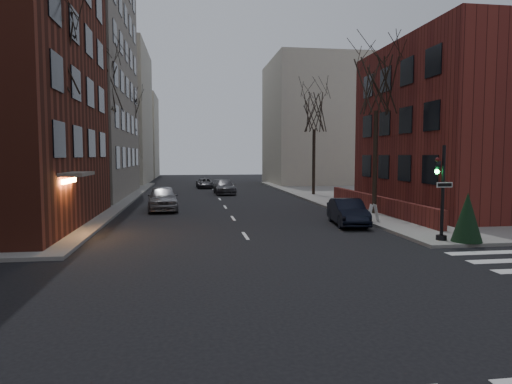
{
  "coord_description": "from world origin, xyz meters",
  "views": [
    {
      "loc": [
        -2.55,
        -8.75,
        3.72
      ],
      "look_at": [
        0.57,
        12.49,
        2.0
      ],
      "focal_mm": 32.0,
      "sensor_mm": 36.0,
      "label": 1
    }
  ],
  "objects_px": {
    "tree_left_b": "(101,84)",
    "parked_sedan": "(348,212)",
    "tree_left_a": "(52,53)",
    "tree_right_b": "(314,113)",
    "car_lane_far": "(205,183)",
    "tree_left_c": "(127,113)",
    "streetlamp_far": "(136,151)",
    "tree_right_a": "(377,84)",
    "sandwich_board": "(373,213)",
    "evergreen_shrub": "(467,217)",
    "streetlamp_near": "(101,147)",
    "car_lane_silver": "(163,198)",
    "car_lane_gray": "(224,187)",
    "traffic_signal": "(441,199)"
  },
  "relations": [
    {
      "from": "tree_left_b",
      "to": "parked_sedan",
      "type": "relative_size",
      "value": 2.54
    },
    {
      "from": "tree_left_a",
      "to": "parked_sedan",
      "type": "xyz_separation_m",
      "value": [
        14.63,
        0.49,
        -7.77
      ]
    },
    {
      "from": "tree_right_b",
      "to": "car_lane_far",
      "type": "relative_size",
      "value": 2.29
    },
    {
      "from": "tree_left_c",
      "to": "streetlamp_far",
      "type": "relative_size",
      "value": 1.55
    },
    {
      "from": "tree_right_a",
      "to": "tree_right_b",
      "type": "distance_m",
      "value": 14.01
    },
    {
      "from": "tree_right_a",
      "to": "sandwich_board",
      "type": "relative_size",
      "value": 10.24
    },
    {
      "from": "streetlamp_far",
      "to": "car_lane_far",
      "type": "height_order",
      "value": "streetlamp_far"
    },
    {
      "from": "tree_right_a",
      "to": "sandwich_board",
      "type": "bearing_deg",
      "value": -113.8
    },
    {
      "from": "tree_left_b",
      "to": "streetlamp_far",
      "type": "bearing_deg",
      "value": 87.85
    },
    {
      "from": "parked_sedan",
      "to": "car_lane_far",
      "type": "xyz_separation_m",
      "value": [
        -6.63,
        29.05,
        -0.14
      ]
    },
    {
      "from": "tree_right_a",
      "to": "evergreen_shrub",
      "type": "height_order",
      "value": "tree_right_a"
    },
    {
      "from": "tree_left_c",
      "to": "streetlamp_near",
      "type": "xyz_separation_m",
      "value": [
        0.6,
        -18.0,
        -3.79
      ]
    },
    {
      "from": "car_lane_silver",
      "to": "sandwich_board",
      "type": "xyz_separation_m",
      "value": [
        11.65,
        -8.08,
        -0.21
      ]
    },
    {
      "from": "streetlamp_far",
      "to": "tree_left_a",
      "type": "bearing_deg",
      "value": -91.23
    },
    {
      "from": "tree_left_c",
      "to": "car_lane_gray",
      "type": "bearing_deg",
      "value": -26.77
    },
    {
      "from": "car_lane_gray",
      "to": "tree_left_c",
      "type": "bearing_deg",
      "value": 151.73
    },
    {
      "from": "parked_sedan",
      "to": "sandwich_board",
      "type": "relative_size",
      "value": 4.49
    },
    {
      "from": "tree_right_a",
      "to": "car_lane_gray",
      "type": "height_order",
      "value": "tree_right_a"
    },
    {
      "from": "tree_left_a",
      "to": "tree_left_c",
      "type": "bearing_deg",
      "value": 90.0
    },
    {
      "from": "car_lane_far",
      "to": "evergreen_shrub",
      "type": "relative_size",
      "value": 1.95
    },
    {
      "from": "tree_right_b",
      "to": "sandwich_board",
      "type": "bearing_deg",
      "value": -94.93
    },
    {
      "from": "tree_right_b",
      "to": "car_lane_silver",
      "type": "xyz_separation_m",
      "value": [
        -13.15,
        -9.32,
        -6.75
      ]
    },
    {
      "from": "parked_sedan",
      "to": "car_lane_gray",
      "type": "xyz_separation_m",
      "value": [
        -5.03,
        20.66,
        -0.01
      ]
    },
    {
      "from": "tree_left_c",
      "to": "streetlamp_far",
      "type": "height_order",
      "value": "tree_left_c"
    },
    {
      "from": "sandwich_board",
      "to": "evergreen_shrub",
      "type": "distance_m",
      "value": 6.31
    },
    {
      "from": "streetlamp_near",
      "to": "evergreen_shrub",
      "type": "xyz_separation_m",
      "value": [
        17.03,
        -13.5,
        -3.06
      ]
    },
    {
      "from": "tree_left_c",
      "to": "tree_right_b",
      "type": "xyz_separation_m",
      "value": [
        17.6,
        -8.0,
        -0.44
      ]
    },
    {
      "from": "car_lane_silver",
      "to": "car_lane_far",
      "type": "height_order",
      "value": "car_lane_silver"
    },
    {
      "from": "streetlamp_near",
      "to": "car_lane_gray",
      "type": "height_order",
      "value": "streetlamp_near"
    },
    {
      "from": "traffic_signal",
      "to": "streetlamp_near",
      "type": "height_order",
      "value": "streetlamp_near"
    },
    {
      "from": "tree_left_b",
      "to": "tree_right_b",
      "type": "relative_size",
      "value": 1.18
    },
    {
      "from": "tree_right_a",
      "to": "tree_right_b",
      "type": "relative_size",
      "value": 1.06
    },
    {
      "from": "streetlamp_near",
      "to": "streetlamp_far",
      "type": "height_order",
      "value": "same"
    },
    {
      "from": "tree_right_b",
      "to": "parked_sedan",
      "type": "height_order",
      "value": "tree_right_b"
    },
    {
      "from": "tree_right_a",
      "to": "tree_right_b",
      "type": "xyz_separation_m",
      "value": [
        0.0,
        14.0,
        -0.44
      ]
    },
    {
      "from": "streetlamp_near",
      "to": "car_lane_gray",
      "type": "relative_size",
      "value": 1.32
    },
    {
      "from": "traffic_signal",
      "to": "evergreen_shrub",
      "type": "xyz_separation_m",
      "value": [
        0.9,
        -0.49,
        -0.73
      ]
    },
    {
      "from": "tree_right_b",
      "to": "car_lane_far",
      "type": "distance_m",
      "value": 16.57
    },
    {
      "from": "traffic_signal",
      "to": "streetlamp_far",
      "type": "height_order",
      "value": "streetlamp_far"
    },
    {
      "from": "car_lane_silver",
      "to": "tree_right_b",
      "type": "bearing_deg",
      "value": 31.36
    },
    {
      "from": "tree_left_b",
      "to": "car_lane_silver",
      "type": "relative_size",
      "value": 2.2
    },
    {
      "from": "traffic_signal",
      "to": "sandwich_board",
      "type": "relative_size",
      "value": 4.21
    },
    {
      "from": "tree_left_a",
      "to": "streetlamp_far",
      "type": "relative_size",
      "value": 1.63
    },
    {
      "from": "tree_right_b",
      "to": "sandwich_board",
      "type": "height_order",
      "value": "tree_right_b"
    },
    {
      "from": "traffic_signal",
      "to": "parked_sedan",
      "type": "height_order",
      "value": "traffic_signal"
    },
    {
      "from": "tree_left_b",
      "to": "streetlamp_near",
      "type": "bearing_deg",
      "value": -81.47
    },
    {
      "from": "tree_left_c",
      "to": "tree_right_a",
      "type": "height_order",
      "value": "same"
    },
    {
      "from": "tree_left_a",
      "to": "car_lane_silver",
      "type": "bearing_deg",
      "value": 62.88
    },
    {
      "from": "sandwich_board",
      "to": "car_lane_silver",
      "type": "bearing_deg",
      "value": 152.32
    },
    {
      "from": "tree_right_b",
      "to": "parked_sedan",
      "type": "distance_m",
      "value": 19.05
    }
  ]
}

